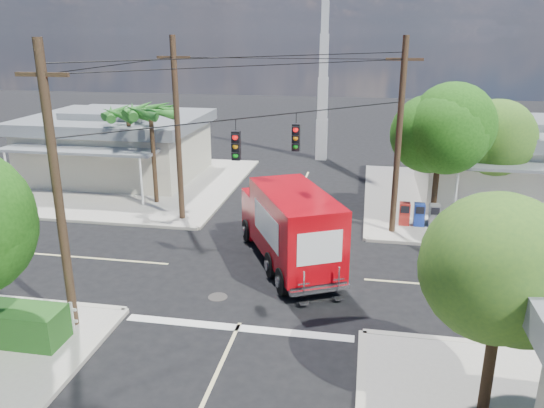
# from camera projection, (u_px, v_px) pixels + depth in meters

# --- Properties ---
(ground) EXTENTS (120.00, 120.00, 0.00)m
(ground) POSITION_uv_depth(u_px,v_px,m) (263.00, 271.00, 21.18)
(ground) COLOR black
(ground) RESTS_ON ground
(sidewalk_ne) EXTENTS (14.12, 14.12, 0.14)m
(sidewalk_ne) POSITION_uv_depth(u_px,v_px,m) (492.00, 202.00, 29.50)
(sidewalk_ne) COLOR #A19C91
(sidewalk_ne) RESTS_ON ground
(sidewalk_nw) EXTENTS (14.12, 14.12, 0.14)m
(sidewalk_nw) POSITION_uv_depth(u_px,v_px,m) (126.00, 183.00, 33.17)
(sidewalk_nw) COLOR #A19C91
(sidewalk_nw) RESTS_ON ground
(road_markings) EXTENTS (32.00, 32.00, 0.01)m
(road_markings) POSITION_uv_depth(u_px,v_px,m) (256.00, 288.00, 19.80)
(road_markings) COLOR beige
(road_markings) RESTS_ON ground
(building_ne) EXTENTS (11.80, 10.20, 4.50)m
(building_ne) POSITION_uv_depth(u_px,v_px,m) (524.00, 160.00, 29.54)
(building_ne) COLOR silver
(building_ne) RESTS_ON sidewalk_ne
(building_nw) EXTENTS (10.80, 10.20, 4.30)m
(building_nw) POSITION_uv_depth(u_px,v_px,m) (118.00, 144.00, 34.17)
(building_nw) COLOR beige
(building_nw) RESTS_ON sidewalk_nw
(radio_tower) EXTENTS (0.80, 0.80, 17.00)m
(radio_tower) POSITION_uv_depth(u_px,v_px,m) (323.00, 82.00, 38.05)
(radio_tower) COLOR silver
(radio_tower) RESTS_ON ground
(tree_ne_front) EXTENTS (4.21, 4.14, 6.66)m
(tree_ne_front) POSITION_uv_depth(u_px,v_px,m) (441.00, 129.00, 24.80)
(tree_ne_front) COLOR #422D1C
(tree_ne_front) RESTS_ON sidewalk_ne
(tree_ne_back) EXTENTS (3.77, 3.66, 5.82)m
(tree_ne_back) POSITION_uv_depth(u_px,v_px,m) (488.00, 135.00, 26.60)
(tree_ne_back) COLOR #422D1C
(tree_ne_back) RESTS_ON sidewalk_ne
(tree_se) EXTENTS (3.67, 3.54, 5.62)m
(tree_se) POSITION_uv_depth(u_px,v_px,m) (504.00, 268.00, 11.96)
(tree_se) COLOR #422D1C
(tree_se) RESTS_ON sidewalk_se
(palm_nw_front) EXTENTS (3.01, 3.08, 5.59)m
(palm_nw_front) POSITION_uv_depth(u_px,v_px,m) (151.00, 113.00, 27.89)
(palm_nw_front) COLOR #422D1C
(palm_nw_front) RESTS_ON sidewalk_nw
(palm_nw_back) EXTENTS (3.01, 3.08, 5.19)m
(palm_nw_back) POSITION_uv_depth(u_px,v_px,m) (128.00, 115.00, 29.75)
(palm_nw_back) COLOR #422D1C
(palm_nw_back) RESTS_ON sidewalk_nw
(utility_poles) EXTENTS (12.00, 10.68, 9.00)m
(utility_poles) POSITION_uv_depth(u_px,v_px,m) (232.00, 147.00, 21.49)
(utility_poles) COLOR #473321
(utility_poles) RESTS_ON ground
(vending_boxes) EXTENTS (1.90, 0.50, 1.10)m
(vending_boxes) POSITION_uv_depth(u_px,v_px,m) (419.00, 215.00, 25.67)
(vending_boxes) COLOR #AA231C
(vending_boxes) RESTS_ON sidewalk_ne
(delivery_truck) EXTENTS (5.28, 7.67, 3.24)m
(delivery_truck) POSITION_uv_depth(u_px,v_px,m) (289.00, 226.00, 21.45)
(delivery_truck) COLOR black
(delivery_truck) RESTS_ON ground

